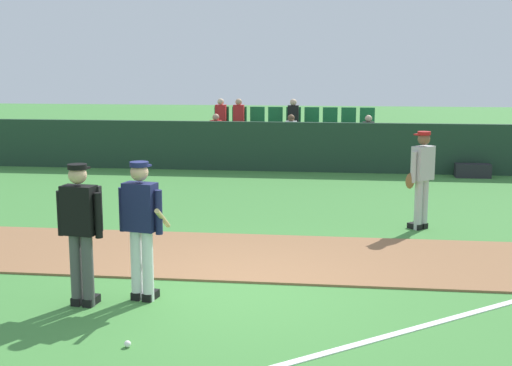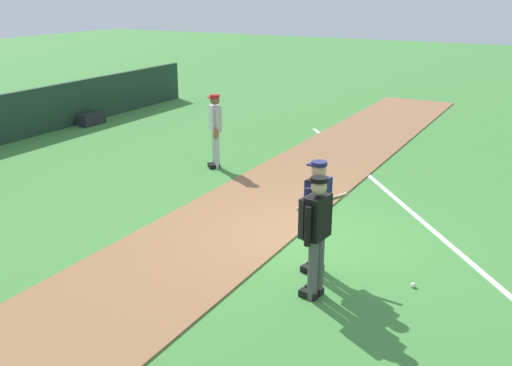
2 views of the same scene
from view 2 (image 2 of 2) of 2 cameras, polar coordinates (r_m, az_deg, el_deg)
The scene contains 8 objects.
ground_plane at distance 9.99m, azimuth 5.40°, elevation -5.72°, with size 80.00×80.00×0.00m, color #42843A.
infield_dirt_path at distance 10.65m, azimuth -2.41°, elevation -3.98°, with size 28.00×2.57×0.03m, color #936642.
foul_line_chalk at distance 12.49m, azimuth 13.03°, elevation -1.04°, with size 12.00×0.10×0.01m, color white.
batter_navy_jersey at distance 8.58m, azimuth 6.05°, elevation -2.95°, with size 0.62×0.80×1.76m.
umpire_home_plate at distance 7.89m, azimuth 5.90°, elevation -4.66°, with size 0.59×0.34×1.76m.
runner_grey_jersey at distance 13.76m, azimuth -4.01°, elevation 5.37°, with size 0.56×0.50×1.76m.
baseball at distance 8.79m, azimuth 15.22°, elevation -9.65°, with size 0.07×0.07×0.07m, color white.
equipment_bag at distance 19.11m, azimuth -15.83°, elevation 6.07°, with size 0.90×0.36×0.36m, color #232328.
Camera 2 is at (-8.40, -3.53, 4.11)m, focal length 40.70 mm.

